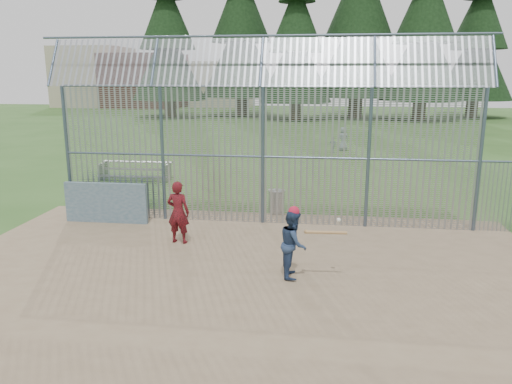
# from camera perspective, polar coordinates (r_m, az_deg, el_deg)

# --- Properties ---
(ground) EXTENTS (120.00, 120.00, 0.00)m
(ground) POSITION_cam_1_polar(r_m,az_deg,el_deg) (11.63, -1.30, -8.51)
(ground) COLOR #2D511E
(ground) RESTS_ON ground
(dirt_infield) EXTENTS (14.00, 10.00, 0.02)m
(dirt_infield) POSITION_cam_1_polar(r_m,az_deg,el_deg) (11.17, -1.70, -9.40)
(dirt_infield) COLOR #756047
(dirt_infield) RESTS_ON ground
(dugout_wall) EXTENTS (2.50, 0.12, 1.20)m
(dugout_wall) POSITION_cam_1_polar(r_m,az_deg,el_deg) (15.40, -16.77, -1.19)
(dugout_wall) COLOR #38566B
(dugout_wall) RESTS_ON dirt_infield
(batter) EXTENTS (0.59, 0.75, 1.48)m
(batter) POSITION_cam_1_polar(r_m,az_deg,el_deg) (10.84, 4.30, -5.92)
(batter) COLOR navy
(batter) RESTS_ON dirt_infield
(onlooker) EXTENTS (0.64, 0.46, 1.64)m
(onlooker) POSITION_cam_1_polar(r_m,az_deg,el_deg) (13.08, -8.88, -2.30)
(onlooker) COLOR maroon
(onlooker) RESTS_ON dirt_infield
(bg_kid_standing) EXTENTS (0.79, 0.69, 1.37)m
(bg_kid_standing) POSITION_cam_1_polar(r_m,az_deg,el_deg) (29.57, 9.95, 6.02)
(bg_kid_standing) COLOR slate
(bg_kid_standing) RESTS_ON ground
(bg_kid_seated) EXTENTS (0.55, 0.49, 0.89)m
(bg_kid_seated) POSITION_cam_1_polar(r_m,az_deg,el_deg) (28.41, 8.77, 5.29)
(bg_kid_seated) COLOR slate
(bg_kid_seated) RESTS_ON ground
(batting_gear) EXTENTS (1.24, 0.33, 0.55)m
(batting_gear) POSITION_cam_1_polar(r_m,az_deg,el_deg) (10.61, 5.36, -2.84)
(batting_gear) COLOR #B71834
(batting_gear) RESTS_ON ground
(trash_can) EXTENTS (0.56, 0.56, 0.82)m
(trash_can) POSITION_cam_1_polar(r_m,az_deg,el_deg) (15.89, 2.37, -1.07)
(trash_can) COLOR #93969B
(trash_can) RESTS_ON ground
(bleacher) EXTENTS (3.00, 0.95, 0.72)m
(bleacher) POSITION_cam_1_polar(r_m,az_deg,el_deg) (21.52, -13.63, 2.44)
(bleacher) COLOR slate
(bleacher) RESTS_ON ground
(backstop_fence) EXTENTS (20.09, 0.81, 5.30)m
(backstop_fence) POSITION_cam_1_polar(r_m,az_deg,el_deg) (14.24, 8.03, 5.25)
(backstop_fence) COLOR #47566B
(backstop_fence) RESTS_ON ground
(conifer_row) EXTENTS (38.48, 12.26, 20.20)m
(conifer_row) POSITION_cam_1_polar(r_m,az_deg,el_deg) (52.58, 8.25, 20.26)
(conifer_row) COLOR #332319
(conifer_row) RESTS_ON ground
(distant_buildings) EXTENTS (26.50, 10.50, 8.00)m
(distant_buildings) POSITION_cam_1_polar(r_m,az_deg,el_deg) (71.62, -13.10, 12.37)
(distant_buildings) COLOR brown
(distant_buildings) RESTS_ON ground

